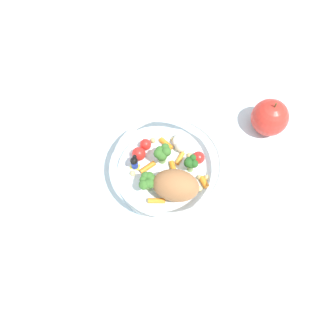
% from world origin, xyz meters
% --- Properties ---
extents(ground_plane, '(2.40, 2.40, 0.00)m').
position_xyz_m(ground_plane, '(0.00, 0.00, 0.00)').
color(ground_plane, silver).
extents(food_container, '(0.22, 0.22, 0.08)m').
position_xyz_m(food_container, '(0.02, -0.01, 0.03)').
color(food_container, white).
rests_on(food_container, ground_plane).
extents(loose_apple, '(0.08, 0.08, 0.09)m').
position_xyz_m(loose_apple, '(-0.08, 0.21, 0.04)').
color(loose_apple, red).
rests_on(loose_apple, ground_plane).
extents(folded_napkin, '(0.15, 0.10, 0.01)m').
position_xyz_m(folded_napkin, '(0.12, -0.22, 0.00)').
color(folded_napkin, silver).
rests_on(folded_napkin, ground_plane).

